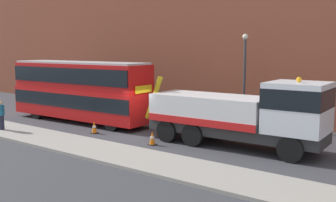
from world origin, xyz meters
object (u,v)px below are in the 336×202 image
traffic_cone_near_bus (94,128)px  traffic_cone_midway (152,138)px  recovery_tow_truck (242,113)px  double_decker_bus (80,89)px  street_lamp (244,72)px  pedestrian_onlooker (1,116)px

traffic_cone_near_bus → traffic_cone_midway: size_ratio=1.00×
traffic_cone_near_bus → recovery_tow_truck: bearing=13.7°
double_decker_bus → street_lamp: 10.95m
pedestrian_onlooker → traffic_cone_near_bus: pedestrian_onlooker is taller
traffic_cone_near_bus → traffic_cone_midway: same height
traffic_cone_near_bus → traffic_cone_midway: 4.49m
pedestrian_onlooker → street_lamp: street_lamp is taller
double_decker_bus → traffic_cone_near_bus: double_decker_bus is taller
pedestrian_onlooker → traffic_cone_midway: pedestrian_onlooker is taller
recovery_tow_truck → traffic_cone_midway: (-3.95, -2.21, -1.42)m
recovery_tow_truck → traffic_cone_midway: recovery_tow_truck is taller
traffic_cone_near_bus → pedestrian_onlooker: bearing=-147.0°
traffic_cone_near_bus → street_lamp: size_ratio=0.12×
street_lamp → double_decker_bus: bearing=-152.0°
street_lamp → recovery_tow_truck: bearing=-64.8°
pedestrian_onlooker → traffic_cone_midway: size_ratio=2.38×
pedestrian_onlooker → traffic_cone_near_bus: size_ratio=2.38×
double_decker_bus → pedestrian_onlooker: size_ratio=6.49×
street_lamp → traffic_cone_near_bus: bearing=-130.1°
pedestrian_onlooker → traffic_cone_midway: (9.18, 2.90, -0.64)m
traffic_cone_midway → street_lamp: bearing=78.1°
double_decker_bus → traffic_cone_near_bus: (3.57, -2.05, -1.89)m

